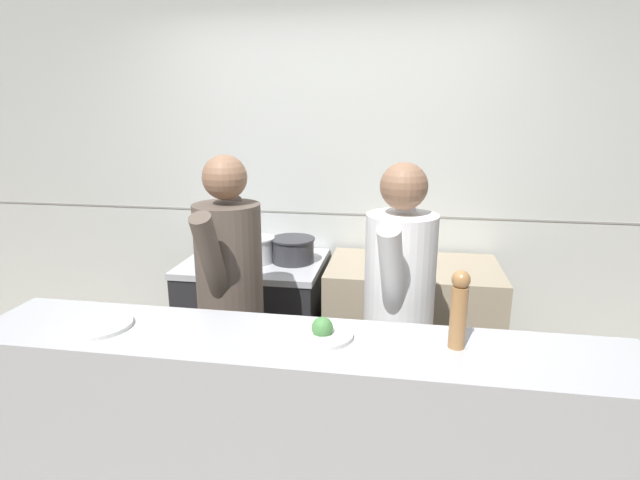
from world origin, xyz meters
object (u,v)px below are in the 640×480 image
Objects in this scene: sauce_pot at (256,249)px; braising_pot at (293,249)px; oven_range at (256,323)px; pepper_mill at (459,308)px; stock_pot at (216,244)px; plated_dish_appetiser at (322,332)px; chef_head_cook at (231,298)px; plated_dish_main at (98,325)px; chef_sous at (398,314)px.

sauce_pot is 0.88× the size of braising_pot.
oven_range is 1.86m from pepper_mill.
oven_range is at bearing -4.90° from stock_pot.
chef_head_cook is (-0.56, 0.53, -0.11)m from plated_dish_appetiser.
pepper_mill is (1.14, -1.23, 0.18)m from sauce_pot.
pepper_mill is (0.90, -1.27, 0.18)m from braising_pot.
plated_dish_main is at bearing -176.17° from plated_dish_appetiser.
chef_head_cook is at bearing -82.52° from oven_range.
braising_pot is at bearing 141.49° from chef_sous.
pepper_mill reaches higher than oven_range.
stock_pot is at bearing 90.46° from plated_dish_main.
plated_dish_appetiser is 0.15× the size of chef_sous.
chef_sous reaches higher than plated_dish_main.
chef_sous is (0.69, -0.77, -0.07)m from braising_pot.
pepper_mill is at bearing 2.49° from plated_dish_main.
oven_range is 3.18× the size of braising_pot.
sauce_pot is 0.83× the size of pepper_mill.
plated_dish_appetiser is 0.78m from chef_head_cook.
plated_dish_appetiser is at bearing -179.94° from pepper_mill.
stock_pot is 1.00× the size of plated_dish_appetiser.
stock_pot is (-0.27, 0.02, 0.54)m from oven_range.
oven_range is at bearing 132.83° from pepper_mill.
sauce_pot is at bearing 97.00° from chef_head_cook.
pepper_mill is at bearing -25.38° from chef_head_cook.
chef_head_cook is (0.35, 0.60, -0.09)m from plated_dish_main.
braising_pot is at bearing 125.47° from pepper_mill.
sauce_pot is at bearing 77.84° from plated_dish_main.
oven_range is 0.60m from stock_pot.
plated_dish_main is (0.01, -1.34, 0.03)m from stock_pot.
pepper_mill is at bearing -47.19° from sauce_pot.
stock_pot is at bearing 170.86° from sauce_pot.
stock_pot reaches higher than oven_range.
pepper_mill is 0.18× the size of chef_sous.
oven_range is 3.31× the size of plated_dish_main.
stock_pot is 0.15× the size of chef_sous.
chef_sous is at bearing -32.70° from stock_pot.
plated_dish_appetiser is at bearing -54.11° from stock_pot.
plated_dish_main is at bearing -111.27° from braising_pot.
chef_head_cook is 0.86m from chef_sous.
chef_sous is (1.21, 0.56, -0.10)m from plated_dish_main.
plated_dish_appetiser is at bearing -72.60° from braising_pot.
braising_pot is 0.17× the size of chef_head_cook.
pepper_mill is at bearing -56.85° from chef_sous.
sauce_pot is 0.24m from braising_pot.
chef_sous is (0.95, -0.76, 0.46)m from oven_range.
stock_pot is 1.34m from plated_dish_main.
chef_head_cook is 1.01× the size of chef_sous.
pepper_mill is at bearing -47.17° from oven_range.
sauce_pot is 1.18m from chef_sous.
plated_dish_main reaches higher than oven_range.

